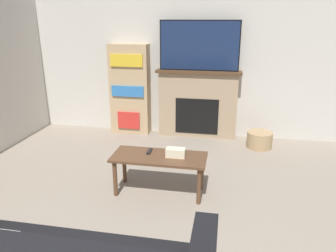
% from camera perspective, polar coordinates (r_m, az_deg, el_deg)
% --- Properties ---
extents(wall_back, '(6.38, 0.06, 2.70)m').
position_cam_1_polar(wall_back, '(5.68, 3.31, 11.90)').
color(wall_back, beige).
rests_on(wall_back, ground_plane).
extents(fireplace, '(1.43, 0.28, 1.15)m').
position_cam_1_polar(fireplace, '(5.66, 5.19, 3.89)').
color(fireplace, tan).
rests_on(fireplace, ground_plane).
extents(tv, '(1.30, 0.03, 0.81)m').
position_cam_1_polar(tv, '(5.48, 5.47, 13.74)').
color(tv, black).
rests_on(tv, fireplace).
extents(coffee_table, '(1.09, 0.47, 0.47)m').
position_cam_1_polar(coffee_table, '(3.83, -1.55, -6.14)').
color(coffee_table, brown).
rests_on(coffee_table, ground_plane).
extents(tissue_box, '(0.22, 0.12, 0.10)m').
position_cam_1_polar(tissue_box, '(3.76, 1.35, -4.64)').
color(tissue_box, beige).
rests_on(tissue_box, coffee_table).
extents(remote_control, '(0.04, 0.15, 0.02)m').
position_cam_1_polar(remote_control, '(3.90, -3.25, -4.41)').
color(remote_control, black).
rests_on(remote_control, coffee_table).
extents(bookshelf, '(0.68, 0.29, 1.57)m').
position_cam_1_polar(bookshelf, '(5.82, -6.65, 6.31)').
color(bookshelf, tan).
rests_on(bookshelf, ground_plane).
extents(storage_basket, '(0.40, 0.40, 0.26)m').
position_cam_1_polar(storage_basket, '(5.45, 15.65, -2.31)').
color(storage_basket, tan).
rests_on(storage_basket, ground_plane).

